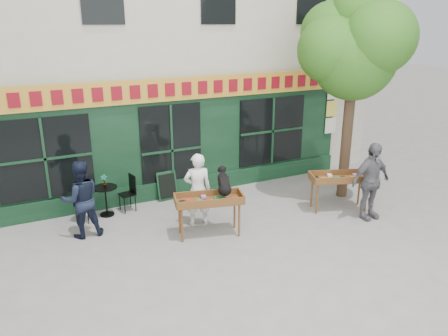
{
  "coord_description": "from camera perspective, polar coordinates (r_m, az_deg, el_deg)",
  "views": [
    {
      "loc": [
        -3.75,
        -8.53,
        4.65
      ],
      "look_at": [
        0.69,
        0.5,
        1.29
      ],
      "focal_mm": 35.0,
      "sensor_mm": 36.0,
      "label": 1
    }
  ],
  "objects": [
    {
      "name": "street_tree",
      "position": [
        12.03,
        16.71,
        15.15
      ],
      "size": [
        3.05,
        2.9,
        5.6
      ],
      "color": "#382619",
      "rests_on": "ground"
    },
    {
      "name": "bistro_chair_left",
      "position": [
        11.2,
        -18.29,
        -3.93
      ],
      "size": [
        0.5,
        0.5,
        0.95
      ],
      "rotation": [
        0.0,
        0.0,
        0.97
      ],
      "color": "black",
      "rests_on": "ground"
    },
    {
      "name": "man_right",
      "position": [
        11.23,
        18.6,
        -1.65
      ],
      "size": [
        1.14,
        0.49,
        1.94
      ],
      "primitive_type": "imported",
      "rotation": [
        0.0,
        0.0,
        0.01
      ],
      "color": "#5C5D62",
      "rests_on": "ground"
    },
    {
      "name": "bistro_chair_right",
      "position": [
        11.51,
        -12.19,
        -2.78
      ],
      "size": [
        0.43,
        0.42,
        0.95
      ],
      "rotation": [
        0.0,
        0.0,
        -1.38
      ],
      "color": "black",
      "rests_on": "ground"
    },
    {
      "name": "bistro_table",
      "position": [
        11.34,
        -15.22,
        -3.44
      ],
      "size": [
        0.6,
        0.6,
        0.76
      ],
      "color": "black",
      "rests_on": "ground"
    },
    {
      "name": "book_cart_right",
      "position": [
        11.59,
        14.9,
        -1.45
      ],
      "size": [
        1.62,
        1.08,
        0.99
      ],
      "rotation": [
        0.0,
        0.0,
        -0.33
      ],
      "color": "brown",
      "rests_on": "ground"
    },
    {
      "name": "dog",
      "position": [
        9.77,
        -0.01,
        -1.64
      ],
      "size": [
        0.47,
        0.66,
        0.6
      ],
      "primitive_type": null,
      "rotation": [
        0.0,
        0.0,
        -0.24
      ],
      "color": "black",
      "rests_on": "book_cart_center"
    },
    {
      "name": "building",
      "position": [
        14.98,
        -12.4,
        19.32
      ],
      "size": [
        14.0,
        7.26,
        10.0
      ],
      "color": "beige",
      "rests_on": "ground"
    },
    {
      "name": "man_left",
      "position": [
        10.28,
        -18.18,
        -3.91
      ],
      "size": [
        0.88,
        0.69,
        1.79
      ],
      "primitive_type": "imported",
      "rotation": [
        0.0,
        0.0,
        3.15
      ],
      "color": "black",
      "rests_on": "ground"
    },
    {
      "name": "potted_plant",
      "position": [
        11.2,
        -15.38,
        -1.63
      ],
      "size": [
        0.2,
        0.16,
        0.32
      ],
      "primitive_type": "imported",
      "rotation": [
        0.0,
        0.0,
        -0.34
      ],
      "color": "gray",
      "rests_on": "bistro_table"
    },
    {
      "name": "ground",
      "position": [
        10.41,
        -2.22,
        -8.07
      ],
      "size": [
        80.0,
        80.0,
        0.0
      ],
      "primitive_type": "plane",
      "color": "slate",
      "rests_on": "ground"
    },
    {
      "name": "book_cart_center",
      "position": [
        9.84,
        -1.98,
        -4.42
      ],
      "size": [
        1.6,
        0.96,
        0.99
      ],
      "rotation": [
        0.0,
        0.0,
        -0.24
      ],
      "color": "brown",
      "rests_on": "ground"
    },
    {
      "name": "woman",
      "position": [
        10.37,
        -3.46,
        -2.82
      ],
      "size": [
        0.73,
        0.57,
        1.78
      ],
      "primitive_type": "imported",
      "rotation": [
        0.0,
        0.0,
        2.9
      ],
      "color": "white",
      "rests_on": "ground"
    },
    {
      "name": "chalkboard",
      "position": [
        12.06,
        -7.41,
        -2.32
      ],
      "size": [
        0.57,
        0.23,
        0.79
      ],
      "rotation": [
        0.0,
        0.0,
        0.07
      ],
      "color": "black",
      "rests_on": "ground"
    }
  ]
}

